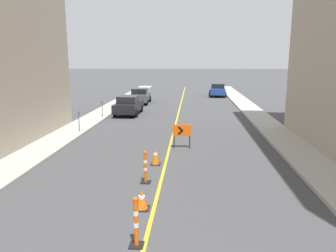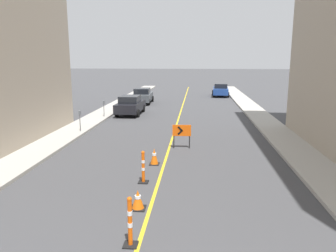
# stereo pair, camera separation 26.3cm
# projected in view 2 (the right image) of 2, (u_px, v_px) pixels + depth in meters

# --- Properties ---
(lane_stripe) EXTENTS (0.12, 52.70, 0.01)m
(lane_stripe) POSITION_uv_depth(u_px,v_px,m) (180.00, 113.00, 28.22)
(lane_stripe) COLOR gold
(lane_stripe) RESTS_ON ground_plane
(sidewalk_left) EXTENTS (1.95, 52.70, 0.15)m
(sidewalk_left) POSITION_uv_depth(u_px,v_px,m) (107.00, 111.00, 28.76)
(sidewalk_left) COLOR #ADA89E
(sidewalk_left) RESTS_ON ground_plane
(sidewalk_right) EXTENTS (1.95, 52.70, 0.15)m
(sidewalk_right) POSITION_uv_depth(u_px,v_px,m) (256.00, 113.00, 27.65)
(sidewalk_right) COLOR #ADA89E
(sidewalk_right) RESTS_ON ground_plane
(traffic_cone_second) EXTENTS (0.47, 0.47, 0.61)m
(traffic_cone_second) POSITION_uv_depth(u_px,v_px,m) (138.00, 200.00, 10.17)
(traffic_cone_second) COLOR black
(traffic_cone_second) RESTS_ON ground_plane
(traffic_cone_third) EXTENTS (0.43, 0.43, 0.73)m
(traffic_cone_third) POSITION_uv_depth(u_px,v_px,m) (154.00, 156.00, 14.45)
(traffic_cone_third) COLOR black
(traffic_cone_third) RESTS_ON ground_plane
(delineator_post_front) EXTENTS (0.36, 0.36, 1.31)m
(delineator_post_front) POSITION_uv_depth(u_px,v_px,m) (130.00, 225.00, 8.10)
(delineator_post_front) COLOR black
(delineator_post_front) RESTS_ON ground_plane
(delineator_post_rear) EXTENTS (0.38, 0.38, 1.24)m
(delineator_post_rear) POSITION_uv_depth(u_px,v_px,m) (143.00, 169.00, 12.29)
(delineator_post_rear) COLOR black
(delineator_post_rear) RESTS_ON ground_plane
(arrow_barricade_primary) EXTENTS (0.96, 0.10, 1.24)m
(arrow_barricade_primary) POSITION_uv_depth(u_px,v_px,m) (182.00, 132.00, 16.96)
(arrow_barricade_primary) COLOR #EF560C
(arrow_barricade_primary) RESTS_ON ground_plane
(parked_car_curb_near) EXTENTS (1.94, 4.34, 1.59)m
(parked_car_curb_near) POSITION_uv_depth(u_px,v_px,m) (130.00, 105.00, 27.31)
(parked_car_curb_near) COLOR black
(parked_car_curb_near) RESTS_ON ground_plane
(parked_car_curb_mid) EXTENTS (1.95, 4.36, 1.59)m
(parked_car_curb_mid) POSITION_uv_depth(u_px,v_px,m) (143.00, 96.00, 34.13)
(parked_car_curb_mid) COLOR #474C51
(parked_car_curb_mid) RESTS_ON ground_plane
(parked_car_curb_far) EXTENTS (2.03, 4.39, 1.59)m
(parked_car_curb_far) POSITION_uv_depth(u_px,v_px,m) (221.00, 90.00, 40.51)
(parked_car_curb_far) COLOR navy
(parked_car_curb_far) RESTS_ON ground_plane
(parking_meter_near_curb) EXTENTS (0.12, 0.11, 1.32)m
(parking_meter_near_curb) POSITION_uv_depth(u_px,v_px,m) (80.00, 116.00, 20.25)
(parking_meter_near_curb) COLOR #4C4C51
(parking_meter_near_curb) RESTS_ON sidewalk_left
(parking_meter_far_curb) EXTENTS (0.12, 0.11, 1.28)m
(parking_meter_far_curb) POSITION_uv_depth(u_px,v_px,m) (104.00, 105.00, 25.44)
(parking_meter_far_curb) COLOR #4C4C51
(parking_meter_far_curb) RESTS_ON sidewalk_left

